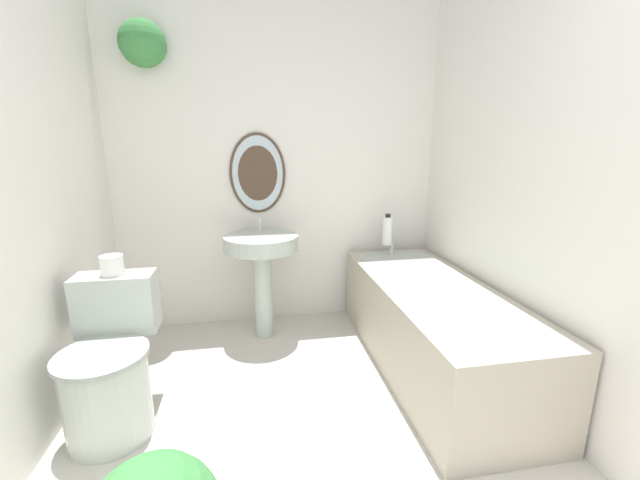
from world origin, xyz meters
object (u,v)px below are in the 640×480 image
(pedestal_sink, at_px, (262,257))
(toilet, at_px, (110,370))
(bathtub, at_px, (432,324))
(toilet_paper_roll, at_px, (112,265))
(shampoo_bottle, at_px, (387,230))

(pedestal_sink, bearing_deg, toilet, -132.81)
(bathtub, bearing_deg, toilet, -172.59)
(toilet_paper_roll, bearing_deg, shampoo_bottle, 23.35)
(toilet, height_order, shampoo_bottle, shampoo_bottle)
(toilet, xyz_separation_m, bathtub, (1.78, 0.23, -0.03))
(toilet, xyz_separation_m, toilet_paper_roll, (0.00, 0.21, 0.46))
(bathtub, bearing_deg, toilet_paper_roll, -179.30)
(toilet, relative_size, toilet_paper_roll, 6.56)
(toilet_paper_roll, bearing_deg, bathtub, 0.70)
(shampoo_bottle, height_order, toilet_paper_roll, shampoo_bottle)
(toilet, bearing_deg, pedestal_sink, 47.19)
(pedestal_sink, relative_size, toilet_paper_roll, 7.75)
(toilet, bearing_deg, bathtub, 7.41)
(toilet, xyz_separation_m, shampoo_bottle, (1.73, 0.96, 0.41))
(pedestal_sink, relative_size, bathtub, 0.50)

